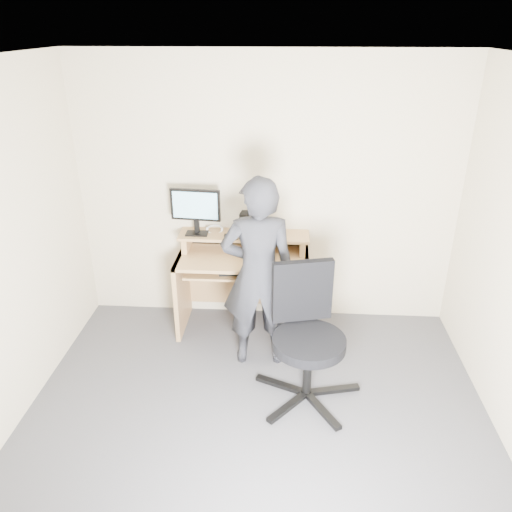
# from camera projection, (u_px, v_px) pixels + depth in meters

# --- Properties ---
(ground) EXTENTS (3.50, 3.50, 0.00)m
(ground) POSITION_uv_depth(u_px,v_px,m) (254.00, 440.00, 3.53)
(ground) COLOR #48484C
(ground) RESTS_ON ground
(back_wall) EXTENTS (3.50, 0.02, 2.50)m
(back_wall) POSITION_uv_depth(u_px,v_px,m) (267.00, 194.00, 4.58)
(back_wall) COLOR beige
(back_wall) RESTS_ON ground
(ceiling) EXTENTS (3.50, 3.50, 0.02)m
(ceiling) POSITION_uv_depth(u_px,v_px,m) (253.00, 64.00, 2.46)
(ceiling) COLOR white
(ceiling) RESTS_ON back_wall
(desk) EXTENTS (1.20, 0.60, 0.91)m
(desk) POSITION_uv_depth(u_px,v_px,m) (244.00, 273.00, 4.69)
(desk) COLOR tan
(desk) RESTS_ON ground
(monitor) EXTENTS (0.46, 0.13, 0.43)m
(monitor) POSITION_uv_depth(u_px,v_px,m) (195.00, 208.00, 4.48)
(monitor) COLOR black
(monitor) RESTS_ON desk
(external_drive) EXTENTS (0.08, 0.14, 0.20)m
(external_drive) POSITION_uv_depth(u_px,v_px,m) (244.00, 223.00, 4.59)
(external_drive) COLOR black
(external_drive) RESTS_ON desk
(travel_mug) EXTENTS (0.10, 0.10, 0.17)m
(travel_mug) POSITION_uv_depth(u_px,v_px,m) (255.00, 225.00, 4.57)
(travel_mug) COLOR silver
(travel_mug) RESTS_ON desk
(smartphone) EXTENTS (0.07, 0.13, 0.01)m
(smartphone) POSITION_uv_depth(u_px,v_px,m) (272.00, 236.00, 4.54)
(smartphone) COLOR black
(smartphone) RESTS_ON desk
(charger) EXTENTS (0.05, 0.04, 0.03)m
(charger) POSITION_uv_depth(u_px,v_px,m) (227.00, 236.00, 4.51)
(charger) COLOR black
(charger) RESTS_ON desk
(headphones) EXTENTS (0.18, 0.18, 0.06)m
(headphones) POSITION_uv_depth(u_px,v_px,m) (215.00, 230.00, 4.68)
(headphones) COLOR silver
(headphones) RESTS_ON desk
(keyboard) EXTENTS (0.48, 0.24, 0.03)m
(keyboard) POSITION_uv_depth(u_px,v_px,m) (244.00, 269.00, 4.48)
(keyboard) COLOR black
(keyboard) RESTS_ON desk
(mouse) EXTENTS (0.10, 0.07, 0.04)m
(mouse) POSITION_uv_depth(u_px,v_px,m) (269.00, 260.00, 4.42)
(mouse) COLOR black
(mouse) RESTS_ON desk
(office_chair) EXTENTS (0.83, 0.82, 1.05)m
(office_chair) POSITION_uv_depth(u_px,v_px,m) (306.00, 330.00, 3.76)
(office_chair) COLOR black
(office_chair) RESTS_ON ground
(person) EXTENTS (0.64, 0.46, 1.65)m
(person) POSITION_uv_depth(u_px,v_px,m) (258.00, 274.00, 4.05)
(person) COLOR black
(person) RESTS_ON ground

